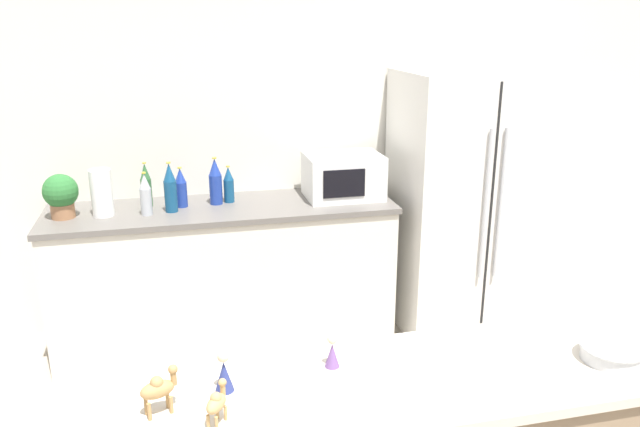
# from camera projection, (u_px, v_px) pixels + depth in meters

# --- Properties ---
(wall_back) EXTENTS (8.00, 0.06, 2.55)m
(wall_back) POSITION_uv_depth(u_px,v_px,m) (291.00, 136.00, 4.16)
(wall_back) COLOR silver
(wall_back) RESTS_ON ground_plane
(back_counter) EXTENTS (2.13, 0.63, 0.92)m
(back_counter) POSITION_uv_depth(u_px,v_px,m) (226.00, 274.00, 3.99)
(back_counter) COLOR silver
(back_counter) RESTS_ON ground_plane
(refrigerator) EXTENTS (0.90, 0.73, 1.71)m
(refrigerator) POSITION_uv_depth(u_px,v_px,m) (465.00, 202.00, 4.15)
(refrigerator) COLOR silver
(refrigerator) RESTS_ON ground_plane
(potted_plant) EXTENTS (0.20, 0.20, 0.26)m
(potted_plant) POSITION_uv_depth(u_px,v_px,m) (61.00, 194.00, 3.58)
(potted_plant) COLOR #9E6B47
(potted_plant) RESTS_ON back_counter
(paper_towel_roll) EXTENTS (0.12, 0.12, 0.28)m
(paper_towel_roll) POSITION_uv_depth(u_px,v_px,m) (102.00, 193.00, 3.62)
(paper_towel_roll) COLOR white
(paper_towel_roll) RESTS_ON back_counter
(microwave) EXTENTS (0.48, 0.37, 0.28)m
(microwave) POSITION_uv_depth(u_px,v_px,m) (343.00, 176.00, 4.00)
(microwave) COLOR white
(microwave) RESTS_ON back_counter
(back_bottle_0) EXTENTS (0.07, 0.07, 0.25)m
(back_bottle_0) POSITION_uv_depth(u_px,v_px,m) (181.00, 188.00, 3.80)
(back_bottle_0) COLOR navy
(back_bottle_0) RESTS_ON back_counter
(back_bottle_1) EXTENTS (0.08, 0.08, 0.30)m
(back_bottle_1) POSITION_uv_depth(u_px,v_px,m) (170.00, 188.00, 3.70)
(back_bottle_1) COLOR navy
(back_bottle_1) RESTS_ON back_counter
(back_bottle_2) EXTENTS (0.07, 0.07, 0.26)m
(back_bottle_2) POSITION_uv_depth(u_px,v_px,m) (146.00, 195.00, 3.64)
(back_bottle_2) COLOR #B2B7BC
(back_bottle_2) RESTS_ON back_counter
(back_bottle_3) EXTENTS (0.07, 0.07, 0.23)m
(back_bottle_3) POSITION_uv_depth(u_px,v_px,m) (229.00, 185.00, 3.90)
(back_bottle_3) COLOR navy
(back_bottle_3) RESTS_ON back_counter
(back_bottle_4) EXTENTS (0.08, 0.08, 0.30)m
(back_bottle_4) POSITION_uv_depth(u_px,v_px,m) (215.00, 182.00, 3.85)
(back_bottle_4) COLOR navy
(back_bottle_4) RESTS_ON back_counter
(back_bottle_5) EXTENTS (0.07, 0.07, 0.28)m
(back_bottle_5) POSITION_uv_depth(u_px,v_px,m) (146.00, 186.00, 3.80)
(back_bottle_5) COLOR #2D6033
(back_bottle_5) RESTS_ON back_counter
(fruit_bowl) EXTENTS (0.21, 0.21, 0.06)m
(fruit_bowl) POSITION_uv_depth(u_px,v_px,m) (611.00, 351.00, 2.08)
(fruit_bowl) COLOR #B7BABF
(fruit_bowl) RESTS_ON bar_counter
(camel_figurine) EXTENTS (0.12, 0.08, 0.14)m
(camel_figurine) POSITION_uv_depth(u_px,v_px,m) (159.00, 388.00, 1.78)
(camel_figurine) COLOR #A87F4C
(camel_figurine) RESTS_ON bar_counter
(camel_figurine_second) EXTENTS (0.08, 0.10, 0.12)m
(camel_figurine_second) POSITION_uv_depth(u_px,v_px,m) (217.00, 402.00, 1.74)
(camel_figurine_second) COLOR tan
(camel_figurine_second) RESTS_ON bar_counter
(wise_man_figurine_crimson) EXTENTS (0.06, 0.06, 0.14)m
(wise_man_figurine_crimson) POSITION_uv_depth(u_px,v_px,m) (224.00, 374.00, 1.90)
(wise_man_figurine_crimson) COLOR navy
(wise_man_figurine_crimson) RESTS_ON bar_counter
(wise_man_figurine_purple) EXTENTS (0.05, 0.05, 0.11)m
(wise_man_figurine_purple) POSITION_uv_depth(u_px,v_px,m) (332.00, 353.00, 2.04)
(wise_man_figurine_purple) COLOR #6B4784
(wise_man_figurine_purple) RESTS_ON bar_counter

